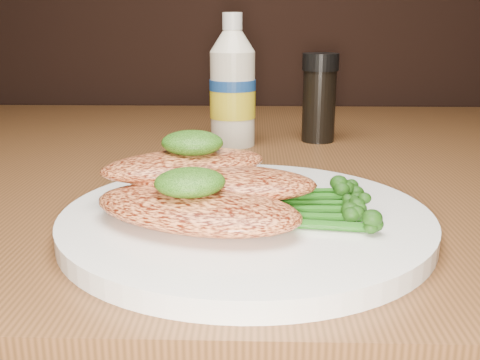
{
  "coord_description": "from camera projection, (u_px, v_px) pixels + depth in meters",
  "views": [
    {
      "loc": [
        0.02,
        0.4,
        0.91
      ],
      "look_at": [
        0.01,
        0.81,
        0.79
      ],
      "focal_mm": 41.1,
      "sensor_mm": 36.0,
      "label": 1
    }
  ],
  "objects": [
    {
      "name": "plate",
      "position": [
        246.0,
        220.0,
        0.43
      ],
      "size": [
        0.29,
        0.29,
        0.01
      ],
      "primitive_type": "cylinder",
      "color": "white",
      "rests_on": "dining_table"
    },
    {
      "name": "chicken_front",
      "position": [
        196.0,
        208.0,
        0.39
      ],
      "size": [
        0.18,
        0.14,
        0.03
      ],
      "primitive_type": "ellipsoid",
      "rotation": [
        0.0,
        0.0,
        -0.37
      ],
      "color": "#F2884D",
      "rests_on": "plate"
    },
    {
      "name": "chicken_mid",
      "position": [
        222.0,
        183.0,
        0.43
      ],
      "size": [
        0.15,
        0.09,
        0.02
      ],
      "primitive_type": "ellipsoid",
      "rotation": [
        0.0,
        0.0,
        -0.09
      ],
      "color": "#F2884D",
      "rests_on": "plate"
    },
    {
      "name": "chicken_back",
      "position": [
        185.0,
        165.0,
        0.45
      ],
      "size": [
        0.16,
        0.12,
        0.02
      ],
      "primitive_type": "ellipsoid",
      "rotation": [
        0.0,
        0.0,
        0.44
      ],
      "color": "#F2884D",
      "rests_on": "plate"
    },
    {
      "name": "pesto_front",
      "position": [
        190.0,
        182.0,
        0.39
      ],
      "size": [
        0.06,
        0.06,
        0.02
      ],
      "primitive_type": "ellipsoid",
      "rotation": [
        0.0,
        0.0,
        0.3
      ],
      "color": "#103307",
      "rests_on": "chicken_front"
    },
    {
      "name": "pesto_back",
      "position": [
        192.0,
        143.0,
        0.45
      ],
      "size": [
        0.06,
        0.06,
        0.02
      ],
      "primitive_type": "ellipsoid",
      "rotation": [
        0.0,
        0.0,
        -0.3
      ],
      "color": "#103307",
      "rests_on": "chicken_back"
    },
    {
      "name": "broccolini_bundle",
      "position": [
        296.0,
        199.0,
        0.42
      ],
      "size": [
        0.16,
        0.13,
        0.02
      ],
      "primitive_type": null,
      "rotation": [
        0.0,
        0.0,
        -0.19
      ],
      "color": "#1B5512",
      "rests_on": "plate"
    },
    {
      "name": "mayo_bottle",
      "position": [
        233.0,
        81.0,
        0.7
      ],
      "size": [
        0.07,
        0.07,
        0.17
      ],
      "primitive_type": null,
      "rotation": [
        0.0,
        0.0,
        -0.2
      ],
      "color": "silver",
      "rests_on": "dining_table"
    },
    {
      "name": "pepper_grinder",
      "position": [
        319.0,
        98.0,
        0.73
      ],
      "size": [
        0.05,
        0.05,
        0.12
      ],
      "primitive_type": null,
      "rotation": [
        0.0,
        0.0,
        -0.01
      ],
      "color": "black",
      "rests_on": "dining_table"
    }
  ]
}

